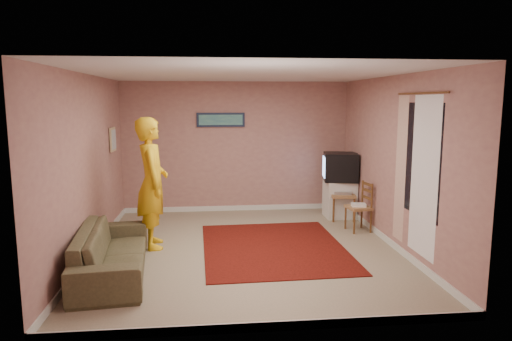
{
  "coord_description": "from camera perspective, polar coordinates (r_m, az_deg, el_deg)",
  "views": [
    {
      "loc": [
        -0.53,
        -6.61,
        2.22
      ],
      "look_at": [
        0.21,
        0.6,
        1.11
      ],
      "focal_mm": 32.0,
      "sensor_mm": 36.0,
      "label": 1
    }
  ],
  "objects": [
    {
      "name": "area_rug",
      "position": [
        7.08,
        2.21,
        -9.54
      ],
      "size": [
        2.19,
        2.71,
        0.01
      ],
      "primitive_type": "cube",
      "rotation": [
        0.0,
        0.0,
        0.03
      ],
      "color": "#320805",
      "rests_on": "ground"
    },
    {
      "name": "ceiling",
      "position": [
        6.64,
        -1.31,
        11.96
      ],
      "size": [
        4.5,
        5.0,
        0.02
      ],
      "primitive_type": "cube",
      "color": "silver",
      "rests_on": "wall_back"
    },
    {
      "name": "baseboard_left",
      "position": [
        7.17,
        -19.65,
        -9.46
      ],
      "size": [
        0.02,
        5.0,
        0.1
      ],
      "primitive_type": "cube",
      "color": "silver",
      "rests_on": "ground"
    },
    {
      "name": "picture_left",
      "position": [
        8.41,
        -17.45,
        3.72
      ],
      "size": [
        0.04,
        0.38,
        0.42
      ],
      "color": "#C9B88A",
      "rests_on": "wall_left"
    },
    {
      "name": "dvd_player",
      "position": [
        8.7,
        10.8,
        -2.71
      ],
      "size": [
        0.37,
        0.3,
        0.06
      ],
      "primitive_type": "cube",
      "rotation": [
        0.0,
        0.0,
        -0.26
      ],
      "color": "#ACACB1",
      "rests_on": "chair_a"
    },
    {
      "name": "crt_tv",
      "position": [
        8.83,
        10.47,
        0.44
      ],
      "size": [
        0.71,
        0.66,
        0.54
      ],
      "rotation": [
        0.0,
        0.0,
        -0.17
      ],
      "color": "black",
      "rests_on": "tv_cabinet"
    },
    {
      "name": "chair_b",
      "position": [
        8.01,
        12.71,
        -3.8
      ],
      "size": [
        0.42,
        0.44,
        0.46
      ],
      "rotation": [
        0.0,
        0.0,
        -1.41
      ],
      "color": "#A1784E",
      "rests_on": "ground"
    },
    {
      "name": "tv_cabinet",
      "position": [
        8.94,
        10.41,
        -3.51
      ],
      "size": [
        0.56,
        0.51,
        0.71
      ],
      "primitive_type": "cube",
      "color": "silver",
      "rests_on": "ground"
    },
    {
      "name": "curtain_rod",
      "position": [
        6.33,
        19.94,
        9.08
      ],
      "size": [
        0.02,
        1.4,
        0.02
      ],
      "primitive_type": "cylinder",
      "rotation": [
        1.57,
        0.0,
        0.0
      ],
      "color": "brown",
      "rests_on": "wall_right"
    },
    {
      "name": "window",
      "position": [
        6.39,
        19.89,
        1.24
      ],
      "size": [
        0.01,
        1.1,
        1.5
      ],
      "primitive_type": "cube",
      "color": "black",
      "rests_on": "wall_right"
    },
    {
      "name": "sofa",
      "position": [
        6.24,
        -17.58,
        -9.62
      ],
      "size": [
        1.04,
        2.17,
        0.61
      ],
      "primitive_type": "imported",
      "rotation": [
        0.0,
        0.0,
        1.68
      ],
      "color": "brown",
      "rests_on": "ground"
    },
    {
      "name": "ground",
      "position": [
        6.99,
        -1.24,
        -9.82
      ],
      "size": [
        5.0,
        5.0,
        0.0
      ],
      "primitive_type": "plane",
      "color": "gray",
      "rests_on": "ground"
    },
    {
      "name": "chair_a",
      "position": [
        8.68,
        10.81,
        -2.26
      ],
      "size": [
        0.49,
        0.47,
        0.53
      ],
      "rotation": [
        0.0,
        0.0,
        -0.14
      ],
      "color": "#A1784E",
      "rests_on": "ground"
    },
    {
      "name": "wall_left",
      "position": [
        6.89,
        -20.26,
        0.47
      ],
      "size": [
        0.02,
        5.0,
        2.6
      ],
      "primitive_type": "cube",
      "color": "tan",
      "rests_on": "ground"
    },
    {
      "name": "wall_back",
      "position": [
        9.17,
        -2.52,
        2.93
      ],
      "size": [
        4.5,
        0.02,
        2.6
      ],
      "primitive_type": "cube",
      "color": "tan",
      "rests_on": "ground"
    },
    {
      "name": "person",
      "position": [
        7.07,
        -12.85,
        -1.53
      ],
      "size": [
        0.59,
        0.79,
        1.99
      ],
      "primitive_type": "imported",
      "rotation": [
        0.0,
        0.0,
        1.74
      ],
      "color": "yellow",
      "rests_on": "ground"
    },
    {
      "name": "baseboard_right",
      "position": [
        7.49,
        16.31,
        -8.52
      ],
      "size": [
        0.02,
        5.0,
        0.1
      ],
      "primitive_type": "cube",
      "color": "silver",
      "rests_on": "ground"
    },
    {
      "name": "game_console",
      "position": [
        8.03,
        12.7,
        -4.21
      ],
      "size": [
        0.26,
        0.21,
        0.05
      ],
      "primitive_type": "cube",
      "rotation": [
        0.0,
        0.0,
        -0.16
      ],
      "color": "white",
      "rests_on": "chair_b"
    },
    {
      "name": "picture_back",
      "position": [
        9.09,
        -4.43,
        6.34
      ],
      "size": [
        0.95,
        0.04,
        0.28
      ],
      "color": "#121A33",
      "rests_on": "wall_back"
    },
    {
      "name": "wall_front",
      "position": [
        4.25,
        1.42,
        -3.85
      ],
      "size": [
        4.5,
        0.02,
        2.6
      ],
      "primitive_type": "cube",
      "color": "tan",
      "rests_on": "ground"
    },
    {
      "name": "baseboard_back",
      "position": [
        9.37,
        -2.47,
        -4.7
      ],
      "size": [
        4.5,
        0.02,
        0.1
      ],
      "primitive_type": "cube",
      "color": "silver",
      "rests_on": "ground"
    },
    {
      "name": "curtain_floral",
      "position": [
        6.9,
        17.63,
        0.2
      ],
      "size": [
        0.01,
        0.35,
        2.1
      ],
      "primitive_type": "cube",
      "color": "beige",
      "rests_on": "wall_right"
    },
    {
      "name": "wall_right",
      "position": [
        7.23,
        16.8,
        1.0
      ],
      "size": [
        0.02,
        5.0,
        2.6
      ],
      "primitive_type": "cube",
      "color": "tan",
      "rests_on": "ground"
    },
    {
      "name": "curtain_sheer",
      "position": [
        6.28,
        20.27,
        -0.74
      ],
      "size": [
        0.01,
        0.75,
        2.1
      ],
      "primitive_type": "cube",
      "color": "white",
      "rests_on": "wall_right"
    },
    {
      "name": "blue_throw",
      "position": [
        8.83,
        10.5,
        -0.81
      ],
      "size": [
        0.39,
        0.05,
        0.4
      ],
      "primitive_type": "cube",
      "color": "#8398D7",
      "rests_on": "chair_a"
    },
    {
      "name": "baseboard_front",
      "position": [
        4.69,
        1.34,
        -18.91
      ],
      "size": [
        4.5,
        0.02,
        0.1
      ],
      "primitive_type": "cube",
      "color": "silver",
      "rests_on": "ground"
    }
  ]
}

